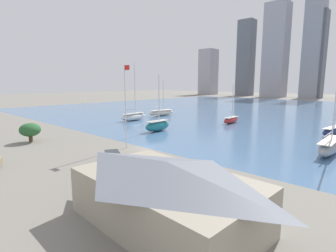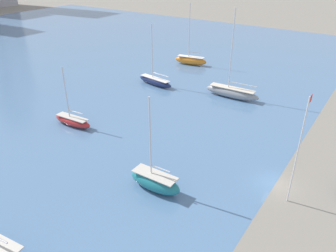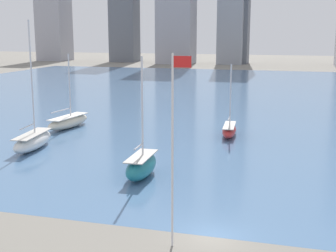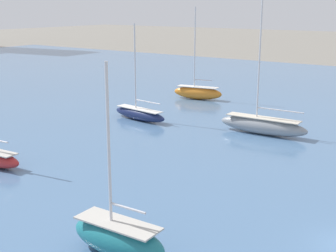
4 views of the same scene
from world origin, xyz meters
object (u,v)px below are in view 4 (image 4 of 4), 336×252
at_px(sailboat_navy, 139,113).
at_px(sailboat_gray, 263,125).
at_px(sailboat_teal, 118,238).
at_px(sailboat_orange, 198,92).

height_order(sailboat_navy, sailboat_gray, sailboat_gray).
relative_size(sailboat_teal, sailboat_gray, 0.71).
relative_size(sailboat_orange, sailboat_gray, 0.88).
bearing_deg(sailboat_orange, sailboat_teal, -164.58).
height_order(sailboat_navy, sailboat_orange, sailboat_orange).
distance_m(sailboat_navy, sailboat_orange, 16.41).
relative_size(sailboat_navy, sailboat_gray, 0.76).
distance_m(sailboat_teal, sailboat_orange, 48.78).
bearing_deg(sailboat_gray, sailboat_orange, 50.01).
distance_m(sailboat_orange, sailboat_gray, 21.87).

